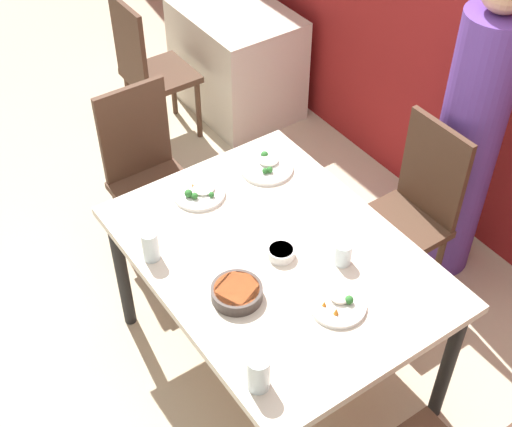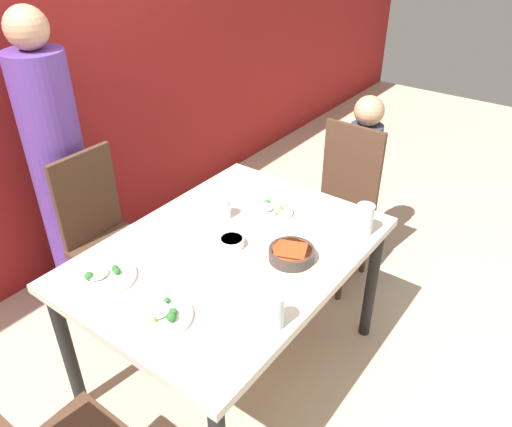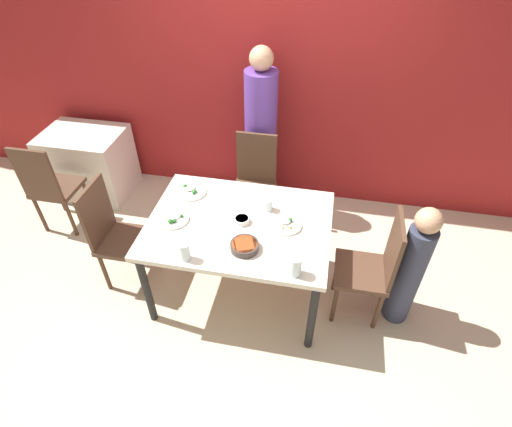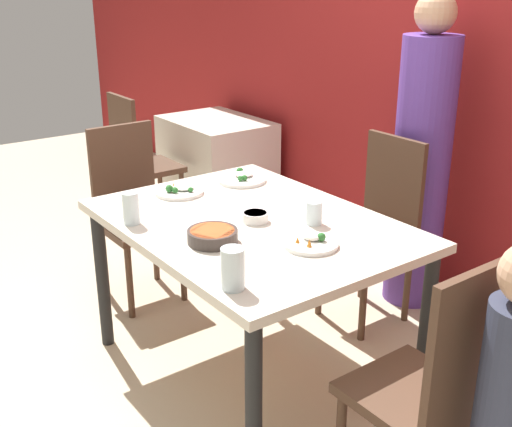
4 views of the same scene
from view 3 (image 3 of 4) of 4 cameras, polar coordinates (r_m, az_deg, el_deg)
ground_plane at (r=3.57m, az=-2.10°, el=-10.44°), size 10.00×10.00×0.00m
wall_back at (r=3.97m, az=2.43°, el=19.55°), size 10.00×0.06×2.70m
dining_table at (r=3.07m, az=-2.41°, el=-2.37°), size 1.38×1.02×0.77m
chair_adult_spot at (r=3.82m, az=-0.24°, el=4.54°), size 0.40×0.40×0.98m
chair_child_spot at (r=3.15m, az=16.37°, el=-7.23°), size 0.40×0.40×0.98m
chair_empty_left at (r=3.47m, az=-19.48°, el=-2.69°), size 0.40×0.40×0.98m
person_adult at (r=3.94m, az=0.67°, el=10.39°), size 0.30×0.30×1.69m
person_child at (r=3.19m, az=21.18°, el=-7.45°), size 0.20×0.20×1.12m
bowl_curry at (r=2.79m, az=-1.65°, el=-4.66°), size 0.20×0.20×0.05m
plate_rice_adult at (r=3.09m, az=-11.72°, el=-0.73°), size 0.24×0.24×0.05m
plate_rice_child at (r=2.98m, az=4.41°, el=-1.57°), size 0.22×0.22×0.05m
plate_noodles at (r=3.33m, az=-9.31°, el=3.19°), size 0.25×0.25×0.06m
bowl_rice_small at (r=3.00m, az=-2.04°, el=-0.93°), size 0.11×0.11×0.04m
glass_water_tall at (r=3.09m, az=1.74°, el=1.30°), size 0.07×0.07×0.10m
glass_water_short at (r=2.74m, az=-10.14°, el=-5.37°), size 0.07×0.07×0.14m
glass_water_center at (r=2.61m, az=5.66°, el=-7.48°), size 0.08×0.08×0.15m
fork_steel at (r=2.73m, az=2.71°, el=-6.82°), size 0.17×0.10×0.01m
background_table at (r=4.75m, az=-22.66°, el=6.71°), size 0.83×0.61×0.72m
chair_background at (r=4.25m, az=-27.31°, el=3.55°), size 0.40×0.40×0.98m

